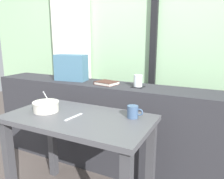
# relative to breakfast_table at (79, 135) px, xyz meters

# --- Properties ---
(outdoor_backdrop) EXTENTS (4.80, 0.08, 2.80)m
(outdoor_backdrop) POSITION_rel_breakfast_table_xyz_m (0.06, 1.27, 0.80)
(outdoor_backdrop) COLOR #9EC699
(outdoor_backdrop) RESTS_ON ground
(curtain_left_panel) EXTENTS (0.56, 0.06, 2.50)m
(curtain_left_panel) POSITION_rel_breakfast_table_xyz_m (-0.91, 1.17, 0.65)
(curtain_left_panel) COLOR silver
(curtain_left_panel) RESTS_ON ground
(window_divider_post) EXTENTS (0.07, 0.05, 2.60)m
(window_divider_post) POSITION_rel_breakfast_table_xyz_m (0.17, 1.20, 0.70)
(window_divider_post) COLOR black
(window_divider_post) RESTS_ON ground
(dark_console_ledge) EXTENTS (2.80, 0.36, 0.85)m
(dark_console_ledge) POSITION_rel_breakfast_table_xyz_m (0.06, 0.60, -0.17)
(dark_console_ledge) COLOR #2D2D33
(dark_console_ledge) RESTS_ON ground
(breakfast_table) EXTENTS (1.03, 0.57, 0.74)m
(breakfast_table) POSITION_rel_breakfast_table_xyz_m (0.00, 0.00, 0.00)
(breakfast_table) COLOR #414145
(breakfast_table) RESTS_ON ground
(coaster_square) EXTENTS (0.10, 0.10, 0.00)m
(coaster_square) POSITION_rel_breakfast_table_xyz_m (0.22, 0.60, 0.26)
(coaster_square) COLOR black
(coaster_square) RESTS_ON dark_console_ledge
(juice_glass) EXTENTS (0.08, 0.08, 0.10)m
(juice_glass) POSITION_rel_breakfast_table_xyz_m (0.22, 0.60, 0.31)
(juice_glass) COLOR white
(juice_glass) RESTS_ON coaster_square
(closed_book) EXTENTS (0.22, 0.19, 0.03)m
(closed_book) POSITION_rel_breakfast_table_xyz_m (-0.08, 0.58, 0.27)
(closed_book) COLOR #47231E
(closed_book) RESTS_ON dark_console_ledge
(throw_pillow) EXTENTS (0.34, 0.18, 0.26)m
(throw_pillow) POSITION_rel_breakfast_table_xyz_m (-0.50, 0.60, 0.38)
(throw_pillow) COLOR #426B84
(throw_pillow) RESTS_ON dark_console_ledge
(soup_bowl) EXTENTS (0.19, 0.19, 0.16)m
(soup_bowl) POSITION_rel_breakfast_table_xyz_m (-0.28, -0.02, 0.18)
(soup_bowl) COLOR beige
(soup_bowl) RESTS_ON breakfast_table
(fork_utensil) EXTENTS (0.03, 0.17, 0.01)m
(fork_utensil) POSITION_rel_breakfast_table_xyz_m (-0.02, -0.03, 0.14)
(fork_utensil) COLOR silver
(fork_utensil) RESTS_ON breakfast_table
(ceramic_mug) EXTENTS (0.11, 0.08, 0.08)m
(ceramic_mug) POSITION_rel_breakfast_table_xyz_m (0.35, 0.14, 0.18)
(ceramic_mug) COLOR #3D567A
(ceramic_mug) RESTS_ON breakfast_table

